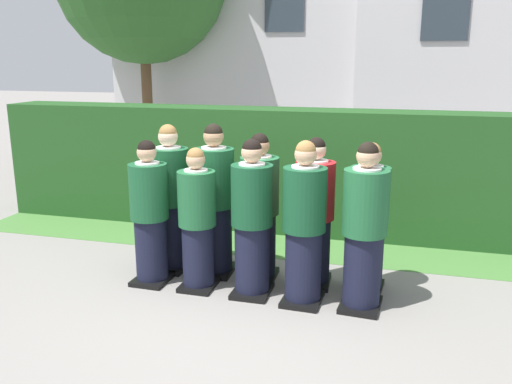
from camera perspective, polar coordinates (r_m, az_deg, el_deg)
name	(u,v)px	position (r m, az deg, el deg)	size (l,w,h in m)	color
ground_plane	(250,294)	(5.77, -0.61, -10.70)	(60.00, 60.00, 0.00)	gray
student_front_row_0	(150,216)	(5.93, -11.16, -2.53)	(0.41, 0.46, 1.58)	black
student_front_row_1	(197,223)	(5.71, -6.22, -3.27)	(0.40, 0.48, 1.53)	black
student_front_row_2	(252,222)	(5.51, -0.42, -3.22)	(0.43, 0.47, 1.64)	black
student_front_row_3	(304,228)	(5.34, 5.10, -3.77)	(0.43, 0.49, 1.65)	black
student_front_row_4	(364,231)	(5.30, 11.35, -4.10)	(0.43, 0.54, 1.66)	black
student_rear_row_0	(171,201)	(6.27, -9.02, -0.99)	(0.44, 0.54, 1.70)	black
student_rear_row_1	(215,204)	(6.07, -4.37, -1.24)	(0.45, 0.55, 1.72)	black
student_rear_row_2	(259,211)	(5.91, 0.37, -2.02)	(0.43, 0.49, 1.64)	black
student_in_red_blazer	(314,216)	(5.79, 6.19, -2.55)	(0.42, 0.48, 1.62)	black
student_rear_row_4	(368,222)	(5.74, 11.76, -3.09)	(0.41, 0.48, 1.59)	black
hedge	(295,171)	(7.65, 4.09, 2.28)	(8.83, 0.70, 1.73)	#214C1E
school_building_main	(250,2)	(14.98, -0.62, 19.46)	(6.40, 4.16, 7.50)	silver
lawn_strip	(282,246)	(7.13, 2.71, -5.77)	(8.83, 0.90, 0.01)	#477A38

